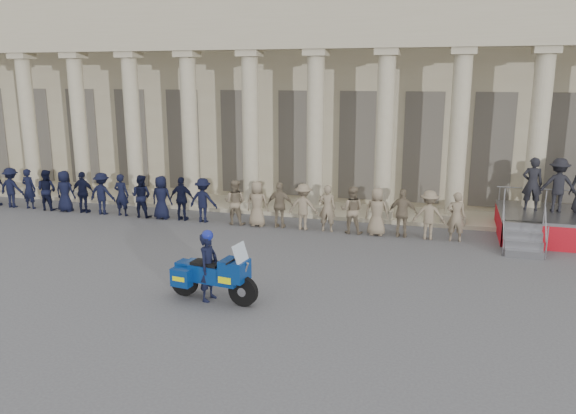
{
  "coord_description": "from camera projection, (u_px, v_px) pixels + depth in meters",
  "views": [
    {
      "loc": [
        6.26,
        -12.75,
        5.33
      ],
      "look_at": [
        1.81,
        2.57,
        1.6
      ],
      "focal_mm": 35.0,
      "sensor_mm": 36.0,
      "label": 1
    }
  ],
  "objects": [
    {
      "name": "motorcycle",
      "position": [
        213.0,
        275.0,
        13.52
      ],
      "size": [
        2.38,
        1.05,
        1.53
      ],
      "rotation": [
        0.0,
        0.0,
        -0.13
      ],
      "color": "black",
      "rests_on": "ground"
    },
    {
      "name": "building",
      "position": [
        322.0,
        93.0,
        27.59
      ],
      "size": [
        40.0,
        12.5,
        9.0
      ],
      "color": "tan",
      "rests_on": "ground"
    },
    {
      "name": "reviewing_stand",
      "position": [
        571.0,
        198.0,
        18.46
      ],
      "size": [
        4.4,
        4.18,
        2.7
      ],
      "color": "gray",
      "rests_on": "ground"
    },
    {
      "name": "ground",
      "position": [
        195.0,
        283.0,
        14.83
      ],
      "size": [
        90.0,
        90.0,
        0.0
      ],
      "primitive_type": "plane",
      "color": "#4A4A4D",
      "rests_on": "ground"
    },
    {
      "name": "rider",
      "position": [
        208.0,
        265.0,
        13.52
      ],
      "size": [
        0.48,
        0.66,
        1.77
      ],
      "rotation": [
        0.0,
        0.0,
        1.44
      ],
      "color": "black",
      "rests_on": "ground"
    },
    {
      "name": "officer_rank",
      "position": [
        153.0,
        197.0,
        21.43
      ],
      "size": [
        22.84,
        0.63,
        1.66
      ],
      "color": "black",
      "rests_on": "ground"
    }
  ]
}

